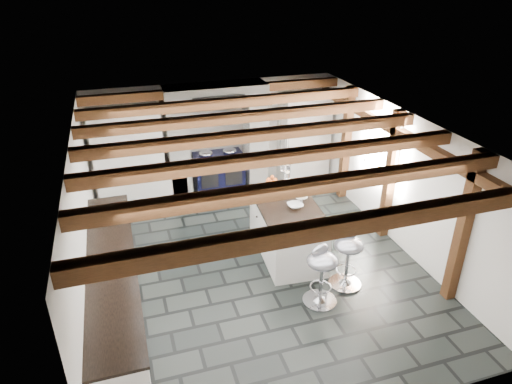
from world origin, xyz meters
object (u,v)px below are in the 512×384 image
object	(u,v)px
range_cooker	(219,173)
bar_stool_near	(348,253)
kitchen_island	(287,228)
bar_stool_far	(321,269)

from	to	relation	value
range_cooker	bar_stool_near	bearing A→B (deg)	-72.77
kitchen_island	bar_stool_far	xyz separation A→B (m)	(-0.00, -1.34, 0.11)
bar_stool_near	bar_stool_far	distance (m)	0.59
range_cooker	bar_stool_near	distance (m)	3.74
bar_stool_near	range_cooker	bearing A→B (deg)	119.19
bar_stool_near	bar_stool_far	bearing A→B (deg)	-143.51
range_cooker	kitchen_island	distance (m)	2.54
range_cooker	bar_stool_near	size ratio (longest dim) A/B	1.11
kitchen_island	bar_stool_near	world-z (taller)	kitchen_island
range_cooker	kitchen_island	bearing A→B (deg)	-77.01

